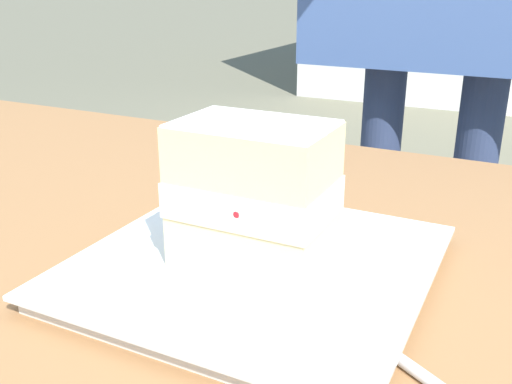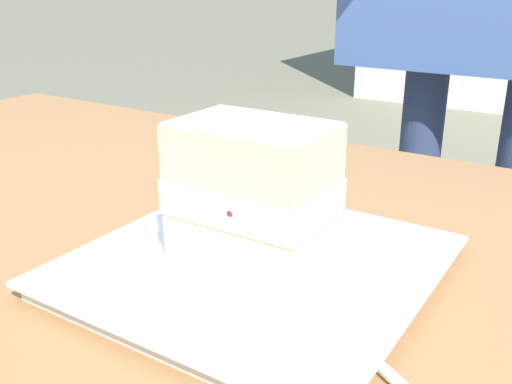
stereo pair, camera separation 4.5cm
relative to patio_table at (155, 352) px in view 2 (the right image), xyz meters
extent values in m
cylinder|color=olive|center=(0.65, -0.37, -0.29)|extent=(0.07, 0.07, 0.71)
cube|color=olive|center=(0.00, 0.00, 0.08)|extent=(1.41, 0.85, 0.04)
cube|color=white|center=(-0.10, -0.02, 0.11)|extent=(0.26, 0.26, 0.01)
cube|color=white|center=(-0.10, -0.02, 0.12)|extent=(0.27, 0.27, 0.00)
cube|color=beige|center=(-0.10, -0.01, 0.14)|extent=(0.12, 0.08, 0.04)
cube|color=white|center=(-0.10, -0.01, 0.18)|extent=(0.12, 0.08, 0.03)
sphere|color=#B21923|center=(-0.07, -0.05, 0.18)|extent=(0.01, 0.01, 0.01)
sphere|color=#B21923|center=(-0.11, 0.02, 0.18)|extent=(0.01, 0.01, 0.01)
sphere|color=#B21923|center=(-0.14, -0.05, 0.17)|extent=(0.01, 0.01, 0.01)
cube|color=beige|center=(-0.10, -0.01, 0.21)|extent=(0.12, 0.08, 0.04)
cube|color=white|center=(-0.10, -0.01, 0.23)|extent=(0.11, 0.08, 0.00)
cube|color=silver|center=(-0.20, 0.03, 0.11)|extent=(0.04, 0.04, 0.01)
cylinder|color=navy|center=(-0.03, -0.71, -0.23)|extent=(0.08, 0.08, 0.83)
cylinder|color=navy|center=(-0.20, -0.70, -0.23)|extent=(0.08, 0.08, 0.83)
camera|label=1|loc=(-0.29, 0.36, 0.33)|focal=40.59mm
camera|label=2|loc=(-0.33, 0.33, 0.33)|focal=40.59mm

